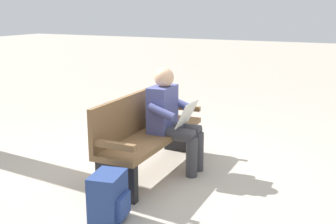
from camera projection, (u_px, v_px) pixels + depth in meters
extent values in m
plane|color=#A89E8E|center=(153.00, 171.00, 4.86)|extent=(40.00, 40.00, 0.00)
cube|color=brown|center=(153.00, 136.00, 4.76)|extent=(1.81, 0.53, 0.06)
cube|color=brown|center=(136.00, 112.00, 4.79)|extent=(1.80, 0.10, 0.45)
cube|color=brown|center=(182.00, 107.00, 5.48)|extent=(0.07, 0.48, 0.06)
cube|color=brown|center=(113.00, 145.00, 3.97)|extent=(0.07, 0.48, 0.06)
cube|color=black|center=(181.00, 136.00, 5.52)|extent=(0.09, 0.43, 0.39)
cube|color=black|center=(117.00, 181.00, 4.11)|extent=(0.09, 0.43, 0.39)
cube|color=#474C84|center=(163.00, 109.00, 4.80)|extent=(0.41, 0.23, 0.52)
sphere|color=tan|center=(164.00, 77.00, 4.70)|extent=(0.22, 0.22, 0.22)
cylinder|color=#38383D|center=(183.00, 130.00, 4.86)|extent=(0.16, 0.42, 0.15)
cylinder|color=#38383D|center=(176.00, 134.00, 4.68)|extent=(0.16, 0.42, 0.15)
cylinder|color=#38383D|center=(198.00, 152.00, 4.84)|extent=(0.13, 0.13, 0.45)
cylinder|color=#38383D|center=(192.00, 157.00, 4.66)|extent=(0.13, 0.13, 0.45)
cylinder|color=#474C84|center=(179.00, 103.00, 4.96)|extent=(0.10, 0.32, 0.18)
cylinder|color=#474C84|center=(161.00, 112.00, 4.54)|extent=(0.10, 0.32, 0.18)
cube|color=silver|center=(187.00, 114.00, 4.68)|extent=(0.40, 0.14, 0.27)
cube|color=navy|center=(108.00, 197.00, 3.69)|extent=(0.39, 0.31, 0.44)
cube|color=navy|center=(124.00, 206.00, 3.67)|extent=(0.25, 0.08, 0.20)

